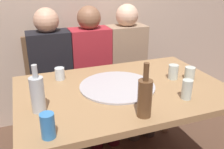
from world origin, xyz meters
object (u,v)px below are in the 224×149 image
wine_glass (187,89)px  chair_middle (90,74)px  tumbler_near (173,72)px  chair_right (123,69)px  dining_table (123,99)px  chair_left (51,79)px  guest_in_beanie (94,66)px  beer_bottle (145,97)px  wine_bottle (37,94)px  pizza_tray (117,86)px  guest_in_sweater (52,72)px  guest_by_wall (130,62)px  tumbler_far (60,74)px  soda_can (48,126)px  short_glass (190,73)px

wine_glass → chair_middle: size_ratio=0.13×
tumbler_near → chair_right: chair_right is taller
chair_middle → dining_table: bearing=89.8°
dining_table → chair_right: 0.93m
chair_left → guest_in_beanie: (0.37, -0.15, 0.13)m
beer_bottle → chair_right: 1.30m
dining_table → guest_in_beanie: (0.00, 0.70, -0.01)m
wine_bottle → chair_left: wine_bottle is taller
pizza_tray → guest_in_sweater: 0.76m
guest_by_wall → guest_in_beanie: bearing=0.0°
tumbler_far → chair_right: bearing=37.9°
wine_bottle → tumbler_near: 0.94m
tumbler_far → chair_middle: size_ratio=0.10×
chair_middle → soda_can: bearing=66.6°
beer_bottle → tumbler_near: (0.42, 0.37, -0.06)m
pizza_tray → chair_middle: 0.85m
wine_bottle → chair_left: size_ratio=0.30×
pizza_tray → guest_in_beanie: (0.03, 0.67, -0.10)m
tumbler_far → short_glass: (0.86, -0.31, 0.00)m
chair_left → chair_right: 0.73m
pizza_tray → guest_in_beanie: bearing=87.2°
tumbler_near → short_glass: size_ratio=1.17×
pizza_tray → wine_glass: wine_glass is taller
beer_bottle → guest_in_beanie: (0.03, 1.05, -0.20)m
wine_glass → soda_can: size_ratio=0.98×
chair_middle → chair_right: bearing=-180.0°
short_glass → chair_middle: size_ratio=0.10×
guest_in_beanie → chair_left: bearing=-22.3°
short_glass → guest_in_sweater: bearing=140.1°
tumbler_far → dining_table: bearing=-38.3°
short_glass → chair_left: chair_left is taller
tumbler_far → wine_bottle: bearing=-114.3°
pizza_tray → tumbler_near: (0.42, -0.01, 0.05)m
tumbler_near → soda_can: 0.99m
dining_table → soda_can: 0.65m
tumbler_far → wine_glass: size_ratio=0.72×
pizza_tray → soda_can: soda_can is taller
wine_bottle → guest_by_wall: bearing=41.8°
dining_table → tumbler_near: size_ratio=13.19×
pizza_tray → guest_in_beanie: guest_in_beanie is taller
short_glass → wine_glass: bearing=-129.7°
guest_in_sweater → wine_bottle: bearing=77.9°
guest_in_sweater → wine_glass: bearing=124.5°
pizza_tray → tumbler_far: (-0.33, 0.26, 0.04)m
chair_left → guest_in_beanie: guest_in_beanie is taller
pizza_tray → chair_right: bearing=64.4°
pizza_tray → short_glass: (0.52, -0.05, 0.04)m
dining_table → tumbler_far: bearing=141.7°
chair_left → dining_table: bearing=113.4°
beer_bottle → tumbler_far: size_ratio=3.44×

